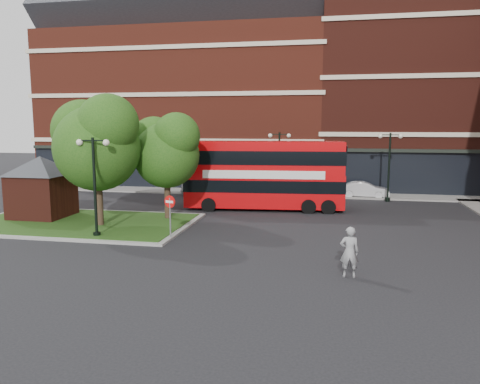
% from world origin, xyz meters
% --- Properties ---
extents(ground, '(120.00, 120.00, 0.00)m').
position_xyz_m(ground, '(0.00, 0.00, 0.00)').
color(ground, black).
rests_on(ground, ground).
extents(pavement_far, '(44.00, 3.00, 0.12)m').
position_xyz_m(pavement_far, '(0.00, 16.50, 0.06)').
color(pavement_far, slate).
rests_on(pavement_far, ground).
extents(terrace_far_left, '(26.00, 12.00, 14.00)m').
position_xyz_m(terrace_far_left, '(-8.00, 24.00, 7.00)').
color(terrace_far_left, maroon).
rests_on(terrace_far_left, ground).
extents(terrace_far_right, '(18.00, 12.00, 16.00)m').
position_xyz_m(terrace_far_right, '(14.00, 24.00, 8.00)').
color(terrace_far_right, '#471911').
rests_on(terrace_far_right, ground).
extents(traffic_island, '(12.60, 7.60, 0.15)m').
position_xyz_m(traffic_island, '(-8.00, 3.00, 0.07)').
color(traffic_island, gray).
rests_on(traffic_island, ground).
extents(kiosk, '(6.51, 6.51, 3.60)m').
position_xyz_m(kiosk, '(-11.00, 4.00, 2.32)').
color(kiosk, '#471911').
rests_on(kiosk, traffic_island).
extents(tree_island_west, '(5.40, 4.71, 7.21)m').
position_xyz_m(tree_island_west, '(-6.60, 2.58, 4.79)').
color(tree_island_west, '#2D2116').
rests_on(tree_island_west, ground).
extents(tree_island_east, '(4.46, 3.90, 6.29)m').
position_xyz_m(tree_island_east, '(-3.58, 5.06, 4.24)').
color(tree_island_east, '#2D2116').
rests_on(tree_island_east, ground).
extents(lamp_island, '(1.72, 0.36, 5.00)m').
position_xyz_m(lamp_island, '(-5.50, 0.20, 2.83)').
color(lamp_island, black).
rests_on(lamp_island, ground).
extents(lamp_far_left, '(1.72, 0.36, 5.00)m').
position_xyz_m(lamp_far_left, '(2.00, 14.50, 2.83)').
color(lamp_far_left, black).
rests_on(lamp_far_left, ground).
extents(lamp_far_right, '(1.72, 0.36, 5.00)m').
position_xyz_m(lamp_far_right, '(10.00, 14.50, 2.83)').
color(lamp_far_right, black).
rests_on(lamp_far_right, ground).
extents(bus, '(10.52, 3.27, 3.95)m').
position_xyz_m(bus, '(1.55, 9.60, 2.59)').
color(bus, '#B9070B').
rests_on(bus, ground).
extents(woman, '(0.73, 0.51, 1.92)m').
position_xyz_m(woman, '(6.63, -3.50, 0.96)').
color(woman, gray).
rests_on(woman, ground).
extents(car_silver, '(4.59, 2.31, 1.50)m').
position_xyz_m(car_silver, '(-3.48, 14.50, 0.75)').
color(car_silver, '#9FA2A6').
rests_on(car_silver, ground).
extents(car_white, '(3.77, 1.46, 1.23)m').
position_xyz_m(car_white, '(8.42, 16.00, 0.61)').
color(car_white, silver).
rests_on(car_white, ground).
extents(no_entry_sign, '(0.59, 0.22, 2.19)m').
position_xyz_m(no_entry_sign, '(-1.80, 0.65, 1.56)').
color(no_entry_sign, slate).
rests_on(no_entry_sign, ground).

